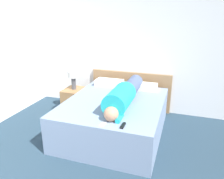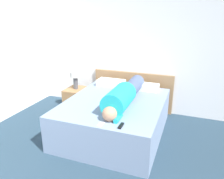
{
  "view_description": "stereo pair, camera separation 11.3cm",
  "coord_description": "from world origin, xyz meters",
  "px_view_note": "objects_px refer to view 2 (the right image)",
  "views": [
    {
      "loc": [
        1.12,
        -0.58,
        1.97
      ],
      "look_at": [
        0.07,
        2.53,
        0.85
      ],
      "focal_mm": 35.0,
      "sensor_mm": 36.0,
      "label": 1
    },
    {
      "loc": [
        1.23,
        -0.55,
        1.97
      ],
      "look_at": [
        0.07,
        2.53,
        0.85
      ],
      "focal_mm": 35.0,
      "sensor_mm": 36.0,
      "label": 2
    }
  ],
  "objects_px": {
    "bed": "(115,117)",
    "pillow_near_headboard": "(111,83)",
    "person_lying": "(124,95)",
    "tv_remote": "(121,126)",
    "nightstand": "(77,100)",
    "table_lamp": "(75,76)",
    "cell_phone": "(101,124)",
    "pillow_second": "(145,87)"
  },
  "relations": [
    {
      "from": "bed",
      "to": "pillow_near_headboard",
      "type": "relative_size",
      "value": 3.49
    },
    {
      "from": "table_lamp",
      "to": "cell_phone",
      "type": "xyz_separation_m",
      "value": [
        1.19,
        -1.43,
        -0.17
      ]
    },
    {
      "from": "cell_phone",
      "to": "tv_remote",
      "type": "bearing_deg",
      "value": 10.01
    },
    {
      "from": "nightstand",
      "to": "pillow_second",
      "type": "bearing_deg",
      "value": 7.93
    },
    {
      "from": "table_lamp",
      "to": "cell_phone",
      "type": "distance_m",
      "value": 1.86
    },
    {
      "from": "bed",
      "to": "tv_remote",
      "type": "xyz_separation_m",
      "value": [
        0.38,
        -0.81,
        0.31
      ]
    },
    {
      "from": "person_lying",
      "to": "tv_remote",
      "type": "bearing_deg",
      "value": -75.23
    },
    {
      "from": "pillow_second",
      "to": "nightstand",
      "type": "bearing_deg",
      "value": -172.07
    },
    {
      "from": "table_lamp",
      "to": "pillow_near_headboard",
      "type": "distance_m",
      "value": 0.75
    },
    {
      "from": "bed",
      "to": "tv_remote",
      "type": "relative_size",
      "value": 12.8
    },
    {
      "from": "nightstand",
      "to": "table_lamp",
      "type": "height_order",
      "value": "table_lamp"
    },
    {
      "from": "bed",
      "to": "pillow_second",
      "type": "distance_m",
      "value": 0.91
    },
    {
      "from": "person_lying",
      "to": "tv_remote",
      "type": "distance_m",
      "value": 0.78
    },
    {
      "from": "person_lying",
      "to": "pillow_near_headboard",
      "type": "relative_size",
      "value": 2.96
    },
    {
      "from": "person_lying",
      "to": "pillow_second",
      "type": "height_order",
      "value": "person_lying"
    },
    {
      "from": "nightstand",
      "to": "cell_phone",
      "type": "height_order",
      "value": "cell_phone"
    },
    {
      "from": "table_lamp",
      "to": "person_lying",
      "type": "distance_m",
      "value": 1.41
    },
    {
      "from": "table_lamp",
      "to": "tv_remote",
      "type": "distance_m",
      "value": 2.01
    },
    {
      "from": "tv_remote",
      "to": "cell_phone",
      "type": "relative_size",
      "value": 1.15
    },
    {
      "from": "bed",
      "to": "person_lying",
      "type": "distance_m",
      "value": 0.49
    },
    {
      "from": "bed",
      "to": "pillow_near_headboard",
      "type": "height_order",
      "value": "pillow_near_headboard"
    },
    {
      "from": "nightstand",
      "to": "pillow_near_headboard",
      "type": "relative_size",
      "value": 0.92
    },
    {
      "from": "person_lying",
      "to": "tv_remote",
      "type": "xyz_separation_m",
      "value": [
        0.2,
        -0.75,
        -0.14
      ]
    },
    {
      "from": "table_lamp",
      "to": "person_lying",
      "type": "relative_size",
      "value": 0.23
    },
    {
      "from": "table_lamp",
      "to": "pillow_near_headboard",
      "type": "relative_size",
      "value": 0.69
    },
    {
      "from": "table_lamp",
      "to": "pillow_second",
      "type": "bearing_deg",
      "value": 7.93
    },
    {
      "from": "pillow_second",
      "to": "cell_phone",
      "type": "xyz_separation_m",
      "value": [
        -0.23,
        -1.62,
        -0.05
      ]
    },
    {
      "from": "person_lying",
      "to": "pillow_second",
      "type": "relative_size",
      "value": 3.12
    },
    {
      "from": "table_lamp",
      "to": "pillow_near_headboard",
      "type": "bearing_deg",
      "value": 15.49
    },
    {
      "from": "table_lamp",
      "to": "person_lying",
      "type": "height_order",
      "value": "person_lying"
    },
    {
      "from": "bed",
      "to": "nightstand",
      "type": "distance_m",
      "value": 1.22
    },
    {
      "from": "table_lamp",
      "to": "person_lying",
      "type": "xyz_separation_m",
      "value": [
        1.26,
        -0.63,
        -0.02
      ]
    },
    {
      "from": "pillow_near_headboard",
      "to": "cell_phone",
      "type": "relative_size",
      "value": 4.23
    },
    {
      "from": "pillow_second",
      "to": "tv_remote",
      "type": "height_order",
      "value": "pillow_second"
    },
    {
      "from": "pillow_second",
      "to": "cell_phone",
      "type": "height_order",
      "value": "pillow_second"
    },
    {
      "from": "nightstand",
      "to": "tv_remote",
      "type": "height_order",
      "value": "tv_remote"
    },
    {
      "from": "table_lamp",
      "to": "nightstand",
      "type": "bearing_deg",
      "value": 0.0
    },
    {
      "from": "nightstand",
      "to": "tv_remote",
      "type": "xyz_separation_m",
      "value": [
        1.45,
        -1.38,
        0.36
      ]
    },
    {
      "from": "nightstand",
      "to": "table_lamp",
      "type": "bearing_deg",
      "value": 0.0
    },
    {
      "from": "table_lamp",
      "to": "pillow_second",
      "type": "xyz_separation_m",
      "value": [
        1.41,
        0.2,
        -0.12
      ]
    },
    {
      "from": "bed",
      "to": "pillow_near_headboard",
      "type": "xyz_separation_m",
      "value": [
        -0.37,
        0.76,
        0.36
      ]
    },
    {
      "from": "nightstand",
      "to": "pillow_second",
      "type": "distance_m",
      "value": 1.48
    }
  ]
}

